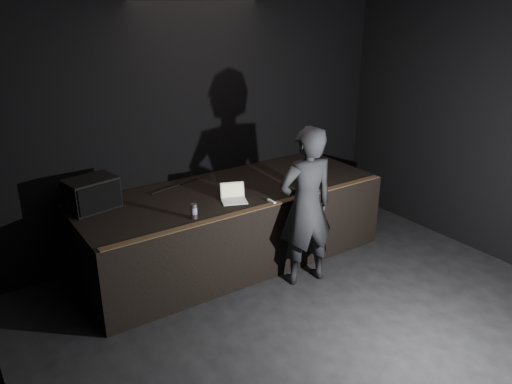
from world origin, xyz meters
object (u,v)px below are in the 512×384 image
object	(u,v)px
stage_monitor	(92,194)
laptop	(234,196)
stage_riser	(231,224)
person	(306,207)
beer_can	(194,211)

from	to	relation	value
stage_monitor	laptop	size ratio (longest dim) A/B	1.68
stage_riser	stage_monitor	xyz separation A→B (m)	(-1.67, 0.38, 0.69)
stage_riser	person	world-z (taller)	person
stage_riser	stage_monitor	bearing A→B (deg)	167.21
stage_riser	beer_can	distance (m)	1.14
stage_monitor	laptop	bearing A→B (deg)	-36.15
beer_can	stage_riser	bearing A→B (deg)	33.63
laptop	person	world-z (taller)	person
beer_can	person	world-z (taller)	person
beer_can	person	bearing A→B (deg)	-19.17
laptop	beer_can	bearing A→B (deg)	-141.43
stage_riser	laptop	world-z (taller)	laptop
stage_riser	stage_monitor	world-z (taller)	stage_monitor
stage_riser	person	size ratio (longest dim) A/B	2.01
stage_monitor	person	xyz separation A→B (m)	(2.12, -1.36, -0.19)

